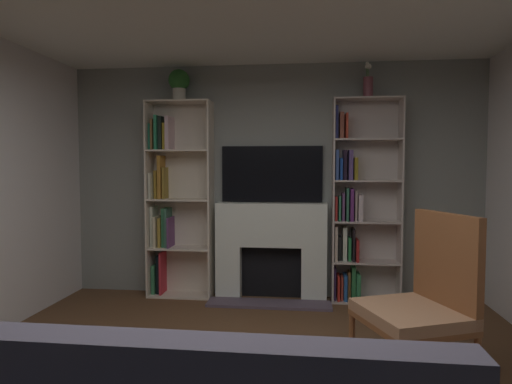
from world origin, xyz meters
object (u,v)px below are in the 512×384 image
bookshelf_left (174,199)px  potted_plant (179,83)px  tv (272,174)px  fireplace (271,248)px  bookshelf_right (357,209)px  vase_with_flowers (368,85)px  armchair (423,299)px

bookshelf_left → potted_plant: (0.09, -0.04, 1.32)m
tv → bookshelf_left: size_ratio=0.51×
fireplace → tv: bearing=90.0°
bookshelf_left → bookshelf_right: bearing=0.1°
potted_plant → vase_with_flowers: (2.10, 0.00, -0.07)m
tv → armchair: (1.21, -1.90, -0.84)m
bookshelf_left → vase_with_flowers: vase_with_flowers is taller
bookshelf_left → potted_plant: bearing=-25.2°
fireplace → bookshelf_left: 1.27m
tv → vase_with_flowers: bearing=-6.5°
bookshelf_left → armchair: 3.03m
fireplace → vase_with_flowers: vase_with_flowers is taller
bookshelf_right → armchair: size_ratio=1.91×
fireplace → vase_with_flowers: (1.05, -0.03, 1.80)m
bookshelf_right → potted_plant: potted_plant is taller
tv → bookshelf_right: bearing=-4.3°
bookshelf_right → armchair: 1.90m
vase_with_flowers → armchair: vase_with_flowers is taller
tv → bookshelf_right: 1.03m
fireplace → potted_plant: size_ratio=3.78×
vase_with_flowers → armchair: bearing=-84.8°
fireplace → bookshelf_left: bookshelf_left is taller
fireplace → bookshelf_right: bookshelf_right is taller
vase_with_flowers → armchair: 2.54m
bookshelf_left → bookshelf_right: 2.10m
fireplace → potted_plant: bearing=-178.5°
armchair → potted_plant: bearing=141.8°
armchair → bookshelf_right: bearing=97.9°
fireplace → vase_with_flowers: size_ratio=3.45×
tv → bookshelf_right: size_ratio=0.51×
tv → potted_plant: 1.48m
potted_plant → bookshelf_right: bearing=1.4°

